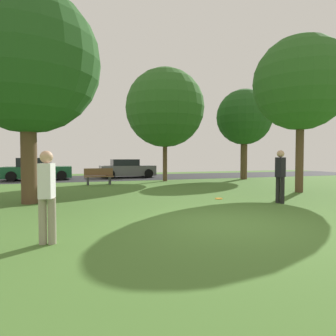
% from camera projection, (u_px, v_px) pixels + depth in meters
% --- Properties ---
extents(ground_plane, '(44.00, 44.00, 0.00)m').
position_uv_depth(ground_plane, '(226.00, 224.00, 6.87)').
color(ground_plane, '#47702D').
extents(road_strip, '(44.00, 6.40, 0.01)m').
position_uv_depth(road_strip, '(117.00, 178.00, 22.01)').
color(road_strip, '#28282B').
rests_on(road_strip, ground_plane).
extents(maple_tree_far, '(4.06, 4.06, 6.78)m').
position_uv_depth(maple_tree_far, '(301.00, 84.00, 12.84)').
color(maple_tree_far, brown).
rests_on(maple_tree_far, ground_plane).
extents(oak_tree_left, '(4.73, 4.73, 7.07)m').
position_uv_depth(oak_tree_left, '(27.00, 61.00, 9.70)').
color(oak_tree_left, brown).
rests_on(oak_tree_left, ground_plane).
extents(birch_tree_lone, '(3.79, 3.79, 6.18)m').
position_uv_depth(birch_tree_lone, '(244.00, 117.00, 20.38)').
color(birch_tree_lone, brown).
rests_on(birch_tree_lone, ground_plane).
extents(maple_tree_near, '(4.97, 4.97, 7.14)m').
position_uv_depth(maple_tree_near, '(165.00, 108.00, 18.74)').
color(maple_tree_near, brown).
rests_on(maple_tree_near, ground_plane).
extents(person_catcher, '(0.38, 0.33, 1.78)m').
position_uv_depth(person_catcher, '(280.00, 174.00, 9.89)').
color(person_catcher, black).
rests_on(person_catcher, ground_plane).
extents(person_walking, '(0.30, 0.36, 1.67)m').
position_uv_depth(person_walking, '(47.00, 193.00, 5.27)').
color(person_walking, gray).
rests_on(person_walking, ground_plane).
extents(frisbee_disc, '(0.27, 0.27, 0.03)m').
position_uv_depth(frisbee_disc, '(219.00, 199.00, 10.94)').
color(frisbee_disc, orange).
rests_on(frisbee_disc, ground_plane).
extents(parked_car_green, '(4.26, 2.05, 1.48)m').
position_uv_depth(parked_car_green, '(37.00, 170.00, 19.88)').
color(parked_car_green, '#195633').
rests_on(parked_car_green, ground_plane).
extents(parked_car_grey, '(4.00, 2.07, 1.36)m').
position_uv_depth(parked_car_grey, '(127.00, 169.00, 22.23)').
color(parked_car_grey, slate).
rests_on(parked_car_grey, ground_plane).
extents(park_bench, '(1.60, 0.45, 0.90)m').
position_uv_depth(park_bench, '(99.00, 176.00, 16.61)').
color(park_bench, brown).
rests_on(park_bench, ground_plane).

